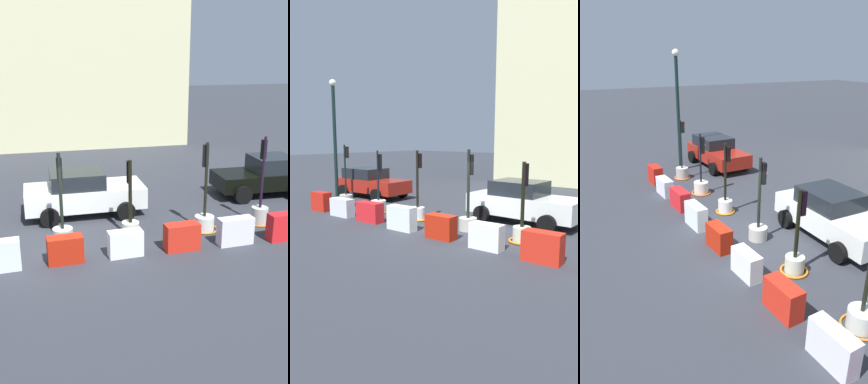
# 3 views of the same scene
# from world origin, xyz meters

# --- Properties ---
(ground_plane) EXTENTS (120.00, 120.00, 0.00)m
(ground_plane) POSITION_xyz_m (0.00, 0.00, 0.00)
(ground_plane) COLOR #2F3139
(traffic_light_0) EXTENTS (0.83, 0.83, 3.02)m
(traffic_light_0) POSITION_xyz_m (-7.25, 0.29, 0.45)
(traffic_light_0) COLOR #B3A8A1
(traffic_light_0) RESTS_ON ground_plane
(traffic_light_1) EXTENTS (0.90, 0.90, 2.79)m
(traffic_light_1) POSITION_xyz_m (-4.83, 0.32, 0.42)
(traffic_light_1) COLOR beige
(traffic_light_1) RESTS_ON ground_plane
(traffic_light_2) EXTENTS (0.78, 0.78, 2.85)m
(traffic_light_2) POSITION_xyz_m (-2.43, 0.36, 0.48)
(traffic_light_2) COLOR silver
(traffic_light_2) RESTS_ON ground_plane
(traffic_light_3) EXTENTS (0.65, 0.65, 2.94)m
(traffic_light_3) POSITION_xyz_m (0.11, 0.36, 0.57)
(traffic_light_3) COLOR #AFB0A7
(traffic_light_3) RESTS_ON ground_plane
(traffic_light_4) EXTENTS (0.85, 0.85, 2.61)m
(traffic_light_4) POSITION_xyz_m (2.31, 0.26, 0.48)
(traffic_light_4) COLOR beige
(traffic_light_4) RESTS_ON ground_plane
(construction_barrier_0) EXTENTS (0.99, 0.53, 0.87)m
(construction_barrier_0) POSITION_xyz_m (-7.14, -1.17, 0.44)
(construction_barrier_0) COLOR red
(construction_barrier_0) RESTS_ON ground_plane
(construction_barrier_1) EXTENTS (1.15, 0.52, 0.77)m
(construction_barrier_1) POSITION_xyz_m (-5.39, -1.24, 0.38)
(construction_barrier_1) COLOR silver
(construction_barrier_1) RESTS_ON ground_plane
(construction_barrier_2) EXTENTS (1.16, 0.54, 0.80)m
(construction_barrier_2) POSITION_xyz_m (-3.65, -1.14, 0.40)
(construction_barrier_2) COLOR red
(construction_barrier_2) RESTS_ON ground_plane
(construction_barrier_3) EXTENTS (1.15, 0.49, 0.89)m
(construction_barrier_3) POSITION_xyz_m (-1.74, -1.21, 0.45)
(construction_barrier_3) COLOR silver
(construction_barrier_3) RESTS_ON ground_plane
(construction_barrier_4) EXTENTS (1.06, 0.53, 0.81)m
(construction_barrier_4) POSITION_xyz_m (0.07, -1.14, 0.40)
(construction_barrier_4) COLOR #B1200D
(construction_barrier_4) RESTS_ON ground_plane
(construction_barrier_5) EXTENTS (1.06, 0.50, 0.80)m
(construction_barrier_5) POSITION_xyz_m (1.85, -1.12, 0.40)
(construction_barrier_5) COLOR silver
(construction_barrier_5) RESTS_ON ground_plane
(construction_barrier_6) EXTENTS (1.10, 0.54, 0.85)m
(construction_barrier_6) POSITION_xyz_m (3.63, -1.10, 0.42)
(construction_barrier_6) COLOR red
(construction_barrier_6) RESTS_ON ground_plane
(car_white_van) EXTENTS (4.39, 2.28, 1.67)m
(car_white_van) POSITION_xyz_m (1.05, 2.77, 0.84)
(car_white_van) COLOR silver
(car_white_van) RESTS_ON ground_plane
(car_red_compact) EXTENTS (4.50, 2.38, 1.64)m
(car_red_compact) POSITION_xyz_m (-8.50, 2.86, 0.84)
(car_red_compact) COLOR maroon
(car_red_compact) RESTS_ON ground_plane
(street_lamp_post) EXTENTS (0.36, 0.36, 6.28)m
(street_lamp_post) POSITION_xyz_m (-8.66, 0.71, 3.62)
(street_lamp_post) COLOR black
(street_lamp_post) RESTS_ON ground_plane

